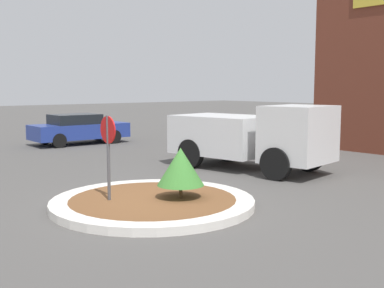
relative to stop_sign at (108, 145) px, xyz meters
The scene contains 6 objects.
ground_plane 1.68m from the stop_sign, 57.79° to the left, with size 120.00×120.00×0.00m, color #514F4C.
traffic_island 1.61m from the stop_sign, 57.79° to the left, with size 4.52×4.52×0.18m.
stop_sign is the anchor object (origin of this frame).
island_shrub 1.66m from the stop_sign, 57.40° to the left, with size 1.05×1.05×1.13m.
utility_truck 6.14m from the stop_sign, 102.70° to the left, with size 5.47×2.85×2.10m.
parked_sedan_blue 12.44m from the stop_sign, 156.05° to the left, with size 1.96×4.45×1.40m.
Camera 1 is at (8.58, -6.09, 2.65)m, focal length 45.00 mm.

